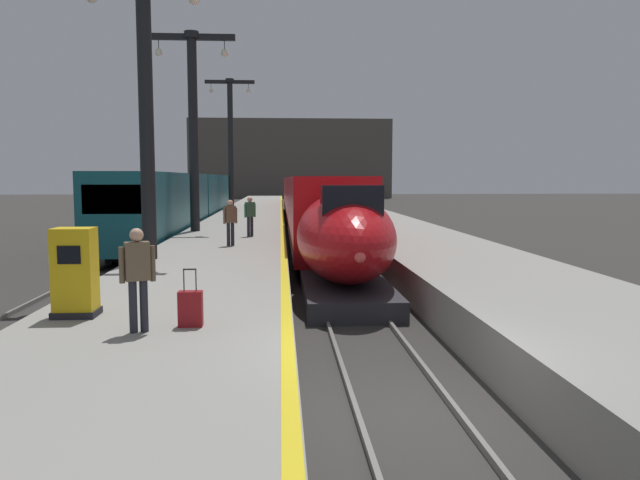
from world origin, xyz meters
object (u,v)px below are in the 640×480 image
Objects in this scene: highspeed_train_main at (308,202)px; station_column_mid at (145,84)px; regional_train_adjacent at (186,199)px; station_column_far at (193,112)px; station_column_distant at (230,132)px; passenger_near_edge at (138,272)px; passenger_mid_platform at (230,219)px; ticket_machine_yellow at (75,276)px; rolling_suitcase at (191,309)px; passenger_far_waiting at (250,213)px.

station_column_mid is at bearing -104.49° from highspeed_train_main.
station_column_mid is (-5.90, -22.82, 4.40)m from highspeed_train_main.
station_column_far is at bearing -79.72° from regional_train_adjacent.
passenger_near_edge is at bearing -87.59° from station_column_distant.
passenger_mid_platform is at bearing -85.61° from station_column_distant.
station_column_mid is 10.26m from station_column_far.
station_column_mid is 9.26m from ticket_machine_yellow.
passenger_mid_platform is 12.61m from rolling_suitcase.
station_column_distant is at bearing 92.41° from passenger_near_edge.
passenger_far_waiting is at bearing -83.72° from station_column_distant.
station_column_far is at bearing 90.00° from station_column_mid.
regional_train_adjacent is at bearing 98.56° from rolling_suitcase.
regional_train_adjacent is 31.94m from passenger_near_edge.
passenger_near_edge is at bearing -82.91° from regional_train_adjacent.
rolling_suitcase is (4.72, -31.36, -0.77)m from regional_train_adjacent.
passenger_far_waiting is (-3.17, -15.53, 0.08)m from highspeed_train_main.
passenger_mid_platform is (0.45, 12.93, 0.00)m from passenger_near_edge.
rolling_suitcase is at bearing -82.53° from station_column_far.
station_column_distant reaches higher than highspeed_train_main.
passenger_mid_platform is 3.71m from passenger_far_waiting.
highspeed_train_main is 33.71× the size of passenger_near_edge.
station_column_mid reaches higher than highspeed_train_main.
passenger_far_waiting is 16.27m from rolling_suitcase.
station_column_far is 20.08m from rolling_suitcase.
ticket_machine_yellow is (-2.17, 0.92, 0.44)m from rolling_suitcase.
passenger_mid_platform reaches higher than rolling_suitcase.
regional_train_adjacent reaches higher than rolling_suitcase.
regional_train_adjacent is at bearing 95.61° from station_column_mid.
station_column_distant is (0.00, 32.14, 0.91)m from station_column_mid.
ticket_machine_yellow is (-2.38, -15.34, -0.25)m from passenger_far_waiting.
regional_train_adjacent is at bearing 97.09° from passenger_near_edge.
station_column_far is 21.89m from station_column_distant.
station_column_mid is at bearing -84.39° from regional_train_adjacent.
passenger_near_edge is 1.09m from rolling_suitcase.
station_column_far reaches higher than station_column_mid.
regional_train_adjacent is (-8.10, -0.43, 0.17)m from highspeed_train_main.
regional_train_adjacent reaches higher than ticket_machine_yellow.
station_column_mid is 10.57m from rolling_suitcase.
station_column_distant is 10.68× the size of rolling_suitcase.
station_column_distant is (-5.90, 9.32, 5.31)m from highspeed_train_main.
highspeed_train_main is at bearing 79.81° from ticket_machine_yellow.
regional_train_adjacent is 19.27m from passenger_mid_platform.
regional_train_adjacent reaches higher than passenger_mid_platform.
station_column_far reaches higher than passenger_mid_platform.
regional_train_adjacent is 13.11m from station_column_far.
station_column_far is at bearing -115.16° from highspeed_train_main.
passenger_far_waiting is at bearing 69.44° from station_column_mid.
station_column_mid is 0.95× the size of station_column_far.
rolling_suitcase is at bearing 23.78° from passenger_near_edge.
rolling_suitcase is at bearing -74.30° from station_column_mid.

